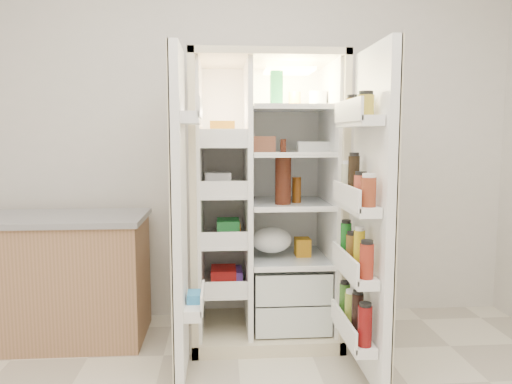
{
  "coord_description": "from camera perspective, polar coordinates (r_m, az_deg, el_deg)",
  "views": [
    {
      "loc": [
        -0.09,
        -1.47,
        1.31
      ],
      "look_at": [
        0.11,
        1.25,
        0.99
      ],
      "focal_mm": 34.0,
      "sensor_mm": 36.0,
      "label": 1
    }
  ],
  "objects": [
    {
      "name": "fridge_door",
      "position": [
        2.58,
        13.11,
        -3.25
      ],
      "size": [
        0.17,
        0.58,
        1.72
      ],
      "color": "white",
      "rests_on": "floor"
    },
    {
      "name": "kitchen_counter",
      "position": [
        3.39,
        -22.25,
        -9.33
      ],
      "size": [
        1.12,
        0.59,
        0.81
      ],
      "color": "#A17250",
      "rests_on": "floor"
    },
    {
      "name": "wall_back",
      "position": [
        3.47,
        -2.68,
        7.28
      ],
      "size": [
        4.0,
        0.02,
        2.7
      ],
      "primitive_type": "cube",
      "color": "silver",
      "rests_on": "floor"
    },
    {
      "name": "freezer_door",
      "position": [
        2.56,
        -8.97,
        -2.84
      ],
      "size": [
        0.15,
        0.4,
        1.72
      ],
      "color": "white",
      "rests_on": "floor"
    },
    {
      "name": "refrigerator",
      "position": [
        3.19,
        1.25,
        -3.6
      ],
      "size": [
        0.93,
        0.7,
        1.8
      ],
      "color": "beige",
      "rests_on": "floor"
    }
  ]
}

